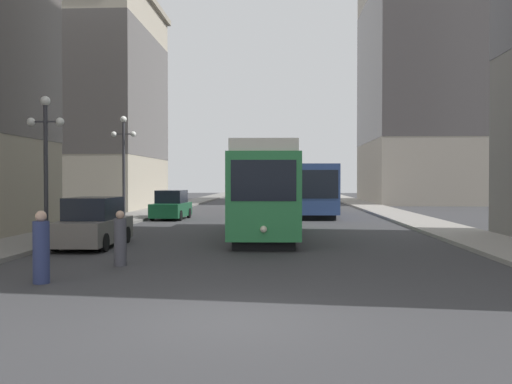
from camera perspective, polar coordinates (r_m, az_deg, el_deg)
The scene contains 13 objects.
ground_plane at distance 10.41m, azimuth -2.40°, elevation -12.47°, with size 200.00×200.00×0.00m, color #38383A.
sidewalk_left at distance 51.06m, azimuth -8.32°, elevation -1.50°, with size 2.86×120.00×0.15m, color gray.
sidewalk_right at distance 50.75m, azimuth 11.56°, elevation -1.52°, with size 2.86×120.00×0.15m, color gray.
streetcar at distance 25.41m, azimuth 0.89°, elevation 0.38°, with size 2.89×12.21×3.89m.
transit_bus at distance 40.56m, azimuth 5.55°, elevation 0.46°, with size 2.79×12.39×3.45m.
parked_car_left_near at distance 36.45m, azimuth -8.38°, elevation -1.36°, with size 2.03×4.32×1.82m.
parked_car_left_mid at distance 22.01m, azimuth -15.81°, elevation -3.06°, with size 1.90×4.52×1.82m.
pedestrian_crossing_near at distance 17.00m, azimuth -13.30°, elevation -4.65°, with size 0.35×0.35×1.58m.
pedestrian_crossing_far at distance 14.66m, azimuth -20.50°, elevation -5.36°, with size 0.39×0.39×1.73m.
lamp_post_left_near at distance 22.96m, azimuth -20.10°, elevation 4.29°, with size 1.41×0.36×5.44m.
lamp_post_left_far at distance 33.00m, azimuth -12.97°, elevation 3.81°, with size 1.41×0.36×5.88m.
building_left_midblock at distance 51.59m, azimuth -16.91°, elevation 8.65°, with size 12.49×15.13×17.92m.
building_right_corner at distance 66.40m, azimuth 17.55°, elevation 10.93°, with size 15.55×18.58×26.69m.
Camera 1 is at (0.88, -10.08, 2.46)m, focal length 40.41 mm.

